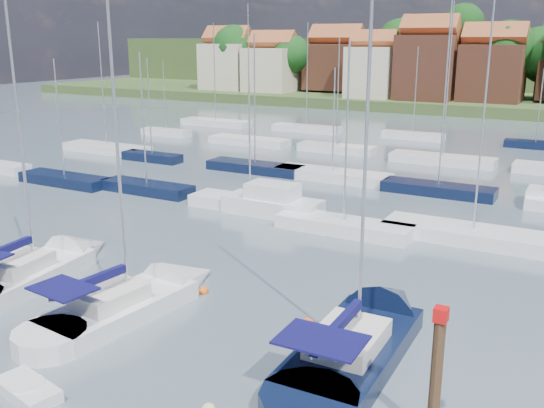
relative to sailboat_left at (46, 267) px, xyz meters
The scene contains 10 objects.
ground 37.00m from the sailboat_left, 73.71° to the left, with size 260.00×260.00×0.00m, color #44505C.
sailboat_left is the anchor object (origin of this frame).
sailboat_centre 7.13m from the sailboat_left, ahead, with size 4.17×11.48×15.27m.
sailboat_navy 17.42m from the sailboat_left, ahead, with size 3.54×12.72×17.50m.
tender 11.79m from the sailboat_left, 44.48° to the right, with size 2.83×1.74×0.57m.
timber_piling 21.66m from the sailboat_left, 10.21° to the right, with size 0.40×0.40×6.67m.
buoy_c 9.63m from the sailboat_left, 38.74° to the right, with size 0.43×0.43×0.43m, color #D85914.
buoy_e 14.70m from the sailboat_left, ahead, with size 0.50×0.50×0.50m, color #D85914.
buoy_g 8.90m from the sailboat_left, 12.49° to the left, with size 0.49×0.49×0.49m, color #D85914.
marina_field 33.03m from the sailboat_left, 68.16° to the left, with size 79.62×41.41×15.93m.
Camera 1 is at (14.39, -15.91, 11.97)m, focal length 40.00 mm.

